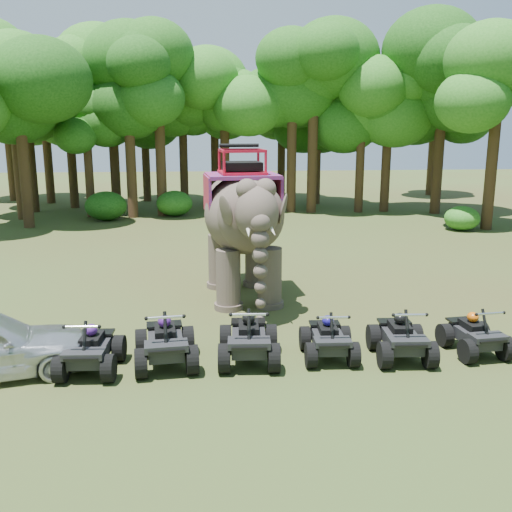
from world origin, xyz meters
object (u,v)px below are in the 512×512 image
object	(u,v)px
atv_3	(329,333)
atv_5	(475,329)
atv_0	(90,344)
atv_4	(401,332)
atv_1	(165,336)
atv_2	(249,333)
elephant	(243,223)

from	to	relation	value
atv_3	atv_5	bearing A→B (deg)	2.09
atv_0	atv_3	size ratio (longest dim) A/B	1.05
atv_4	atv_5	size ratio (longest dim) A/B	1.08
atv_0	atv_1	bearing A→B (deg)	10.11
atv_5	atv_4	bearing A→B (deg)	178.67
atv_3	atv_2	bearing A→B (deg)	-176.53
atv_0	atv_4	world-z (taller)	atv_4
atv_2	atv_5	size ratio (longest dim) A/B	1.15
atv_0	atv_4	size ratio (longest dim) A/B	0.99
elephant	atv_2	bearing A→B (deg)	-97.43
atv_0	atv_5	size ratio (longest dim) A/B	1.06
elephant	atv_5	world-z (taller)	elephant
atv_1	atv_2	distance (m)	1.89
atv_0	atv_3	distance (m)	5.38
atv_4	elephant	bearing A→B (deg)	125.83
atv_1	atv_4	size ratio (longest dim) A/B	1.07
atv_3	atv_5	world-z (taller)	atv_3
elephant	atv_2	distance (m)	5.39
atv_0	atv_2	distance (m)	3.51
atv_3	atv_4	world-z (taller)	atv_4
atv_1	atv_3	bearing A→B (deg)	-4.79
atv_0	atv_2	world-z (taller)	atv_2
atv_1	atv_3	xyz separation A→B (m)	(3.75, 0.06, -0.08)
atv_3	atv_4	bearing A→B (deg)	-3.03
elephant	atv_5	distance (m)	7.49
elephant	atv_4	size ratio (longest dim) A/B	3.23
atv_1	atv_3	distance (m)	3.75
elephant	atv_5	xyz separation A→B (m)	(5.17, -5.12, -1.76)
atv_4	atv_5	bearing A→B (deg)	7.74
atv_1	atv_4	xyz separation A→B (m)	(5.43, -0.10, -0.04)
atv_3	atv_4	size ratio (longest dim) A/B	0.94
atv_1	atv_4	distance (m)	5.43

